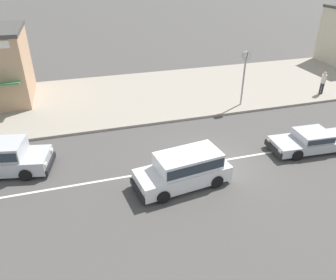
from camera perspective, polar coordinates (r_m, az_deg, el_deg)
name	(u,v)px	position (r m, az deg, el deg)	size (l,w,h in m)	color
ground_plane	(207,163)	(16.72, 6.84, -4.00)	(160.00, 160.00, 0.00)	#4C4947
lane_centre_stripe	(207,163)	(16.72, 6.84, -3.99)	(50.40, 0.14, 0.01)	silver
kerb_strip	(157,93)	(25.10, -1.95, 8.15)	(68.00, 10.00, 0.15)	#9E9384
sedan_silver_2	(312,140)	(19.13, 23.76, -0.06)	(4.66, 2.03, 1.06)	#B7BABF
minivan_white_3	(185,168)	(14.73, 2.97, -4.92)	(4.53, 2.25, 1.56)	white
street_clock	(245,67)	(22.59, 13.24, 12.29)	(0.57, 0.22, 3.67)	#9E9EA3
pedestrian_near_clock	(323,81)	(27.01, 25.43, 9.27)	(0.34, 0.34, 1.69)	#333338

